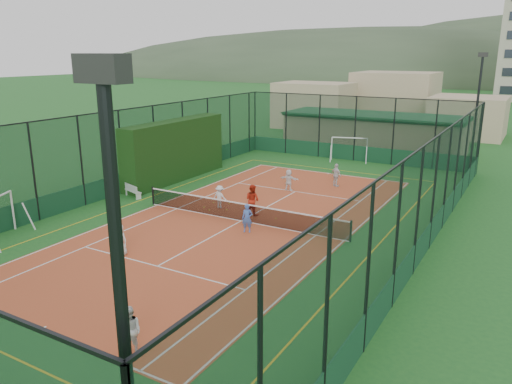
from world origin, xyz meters
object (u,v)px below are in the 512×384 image
child_near_right (130,331)px  child_far_right (336,175)px  white_bench (133,191)px  child_far_left (220,197)px  coach (252,200)px  floodlight_ne (476,115)px  clubhouse (374,132)px  child_far_back (289,180)px  child_near_left (120,240)px  child_near_mid (247,218)px  futsal_goal_far (349,149)px

child_near_right → child_far_right: 20.27m
white_bench → child_far_left: 5.69m
white_bench → coach: coach is taller
coach → child_far_right: bearing=-91.6°
floodlight_ne → child_far_right: (-6.91, -7.81, -3.38)m
clubhouse → child_near_right: bearing=-84.2°
child_far_back → floodlight_ne: bearing=-133.3°
coach → clubhouse: bearing=-78.9°
child_far_right → coach: bearing=104.4°
floodlight_ne → child_near_left: (-10.68, -22.88, -3.43)m
clubhouse → white_bench: size_ratio=10.53×
clubhouse → floodlight_ne: bearing=-32.1°
clubhouse → child_near_mid: size_ratio=11.11×
white_bench → child_near_mid: 9.06m
futsal_goal_far → child_far_back: size_ratio=2.14×
child_near_left → child_far_right: (3.77, 15.07, 0.06)m
child_near_right → child_far_back: bearing=99.4°
floodlight_ne → child_far_back: size_ratio=6.27×
child_far_right → floodlight_ne: bearing=-104.4°
child_near_right → child_near_mid: bearing=99.8°
child_near_left → child_near_mid: child_near_mid is taller
child_near_left → child_far_back: child_near_left is taller
floodlight_ne → coach: 17.96m
white_bench → futsal_goal_far: bearing=83.9°
child_near_left → coach: (2.05, 7.48, 0.13)m
child_near_right → coach: 13.06m
clubhouse → child_near_mid: clubhouse is taller
futsal_goal_far → child_near_left: size_ratio=2.06×
child_far_right → futsal_goal_far: bearing=-48.7°
clubhouse → child_near_mid: 23.24m
futsal_goal_far → coach: 15.53m
clubhouse → child_far_left: (-2.17, -20.68, -0.93)m
floodlight_ne → child_far_back: bearing=-132.0°
child_near_left → coach: bearing=67.0°
futsal_goal_far → child_near_left: 23.07m
child_near_left → child_near_right: 7.49m
futsal_goal_far → child_near_mid: (1.39, -17.93, -0.21)m
white_bench → coach: (7.77, 0.66, 0.42)m
child_near_mid → child_far_right: 10.01m
clubhouse → futsal_goal_far: size_ratio=5.41×
child_far_right → clubhouse: bearing=-55.5°
floodlight_ne → coach: size_ratio=5.06×
clubhouse → child_near_right: 33.59m
child_near_mid → child_far_left: bearing=121.3°
clubhouse → child_far_back: (-0.52, -15.51, -0.91)m
child_near_mid → child_far_back: (-1.60, 7.69, -0.03)m
futsal_goal_far → white_bench: bearing=-131.5°
floodlight_ne → white_bench: 23.25m
floodlight_ne → clubhouse: (-8.60, 5.40, -2.55)m
child_far_right → child_near_right: bearing=121.9°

